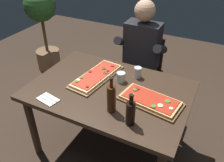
# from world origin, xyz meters

# --- Properties ---
(ground_plane) EXTENTS (6.40, 6.40, 0.00)m
(ground_plane) POSITION_xyz_m (0.00, 0.00, 0.00)
(ground_plane) COLOR #38281E
(dining_table) EXTENTS (1.40, 0.96, 0.74)m
(dining_table) POSITION_xyz_m (0.00, 0.00, 0.64)
(dining_table) COLOR #3D2B1E
(dining_table) RESTS_ON ground_plane
(pizza_rectangular_front) EXTENTS (0.54, 0.33, 0.05)m
(pizza_rectangular_front) POSITION_xyz_m (0.38, -0.02, 0.76)
(pizza_rectangular_front) COLOR brown
(pizza_rectangular_front) RESTS_ON dining_table
(pizza_rectangular_left) EXTENTS (0.31, 0.62, 0.05)m
(pizza_rectangular_left) POSITION_xyz_m (-0.19, 0.10, 0.76)
(pizza_rectangular_left) COLOR olive
(pizza_rectangular_left) RESTS_ON dining_table
(wine_bottle_dark) EXTENTS (0.07, 0.07, 0.30)m
(wine_bottle_dark) POSITION_xyz_m (0.15, -0.25, 0.86)
(wine_bottle_dark) COLOR #47230F
(wine_bottle_dark) RESTS_ON dining_table
(oil_bottle_amber) EXTENTS (0.07, 0.07, 0.26)m
(oil_bottle_amber) POSITION_xyz_m (0.33, -0.32, 0.84)
(oil_bottle_amber) COLOR black
(oil_bottle_amber) RESTS_ON dining_table
(tumbler_near_camera) EXTENTS (0.07, 0.07, 0.11)m
(tumbler_near_camera) POSITION_xyz_m (0.15, 0.28, 0.79)
(tumbler_near_camera) COLOR silver
(tumbler_near_camera) RESTS_ON dining_table
(tumbler_far_side) EXTENTS (0.08, 0.08, 0.09)m
(tumbler_far_side) POSITION_xyz_m (0.04, 0.15, 0.78)
(tumbler_far_side) COLOR silver
(tumbler_far_side) RESTS_ON dining_table
(napkin_cutlery_set) EXTENTS (0.20, 0.14, 0.01)m
(napkin_cutlery_set) POSITION_xyz_m (-0.38, -0.37, 0.74)
(napkin_cutlery_set) COLOR white
(napkin_cutlery_set) RESTS_ON dining_table
(diner_chair) EXTENTS (0.44, 0.44, 0.87)m
(diner_chair) POSITION_xyz_m (0.01, 0.86, 0.49)
(diner_chair) COLOR black
(diner_chair) RESTS_ON ground_plane
(seated_diner) EXTENTS (0.53, 0.41, 1.33)m
(seated_diner) POSITION_xyz_m (0.01, 0.74, 0.74)
(seated_diner) COLOR #23232D
(seated_diner) RESTS_ON ground_plane
(potted_plant_corner) EXTENTS (0.44, 0.44, 1.22)m
(potted_plant_corner) POSITION_xyz_m (-1.61, 1.00, 0.74)
(potted_plant_corner) COLOR #846042
(potted_plant_corner) RESTS_ON ground_plane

